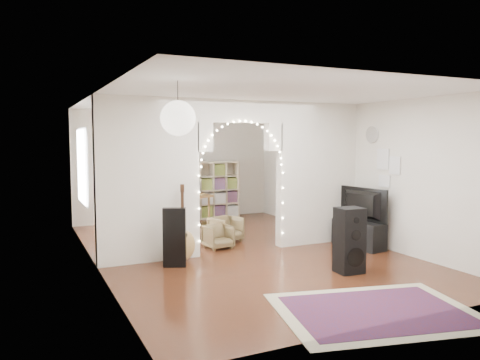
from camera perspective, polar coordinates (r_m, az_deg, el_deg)
name	(u,v)px	position (r m, az deg, el deg)	size (l,w,h in m)	color
floor	(240,251)	(8.55, -0.05, -8.63)	(7.50, 7.50, 0.00)	black
ceiling	(240,100)	(8.34, -0.05, 9.72)	(5.00, 7.50, 0.02)	white
wall_back	(176,166)	(11.83, -7.81, 1.73)	(5.00, 0.02, 2.70)	silver
wall_front	(390,202)	(5.21, 17.81, -2.55)	(5.00, 0.02, 2.70)	silver
wall_left	(94,182)	(7.62, -17.33, -0.22)	(0.02, 7.50, 2.70)	silver
wall_right	(352,172)	(9.66, 13.49, 0.92)	(0.02, 7.50, 2.70)	silver
divider_wall	(240,172)	(8.33, -0.05, 0.95)	(5.00, 0.20, 2.70)	silver
fairy_lights	(243,166)	(8.20, 0.34, 1.76)	(1.64, 0.04, 1.60)	#FFEABF
window	(82,166)	(9.39, -18.69, 1.60)	(0.04, 1.20, 1.40)	white
wall_clock	(372,135)	(9.17, 15.84, 5.35)	(0.31, 0.31, 0.03)	white
picture_frames	(387,168)	(8.88, 17.44, 1.45)	(0.02, 0.50, 0.70)	white
paper_lantern	(178,118)	(5.38, -7.57, 7.48)	(0.40, 0.40, 0.40)	white
ceiling_fan	(200,121)	(10.16, -4.89, 7.16)	(1.10, 1.10, 0.30)	#CD8D44
area_rug	(376,311)	(5.89, 16.30, -15.10)	(2.28, 1.71, 0.02)	maroon
guitar_case	(175,237)	(7.48, -7.98, -6.95)	(0.36, 0.12, 0.94)	black
acoustic_guitar	(183,233)	(7.80, -7.00, -6.43)	(0.46, 0.26, 1.08)	#AF7B46
tabby_cat	(173,255)	(7.81, -8.21, -9.00)	(0.26, 0.49, 0.32)	brown
floor_speaker	(349,240)	(7.28, 13.20, -7.18)	(0.41, 0.37, 0.99)	black
media_console	(359,234)	(9.02, 14.27, -6.44)	(0.40, 1.00, 0.50)	black
tv	(359,205)	(8.92, 14.35, -2.91)	(1.07, 0.14, 0.62)	black
bookcase	(212,190)	(11.93, -3.48, -1.22)	(1.41, 0.36, 1.45)	beige
dining_table	(182,198)	(10.65, -7.10, -2.23)	(1.34, 1.02, 0.76)	brown
flower_vase	(182,191)	(10.63, -7.11, -1.32)	(0.18, 0.18, 0.19)	silver
dining_chair_left	(218,237)	(8.71, -2.66, -6.92)	(0.46, 0.48, 0.43)	brown
dining_chair_right	(226,229)	(9.26, -1.69, -6.01)	(0.53, 0.54, 0.49)	brown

